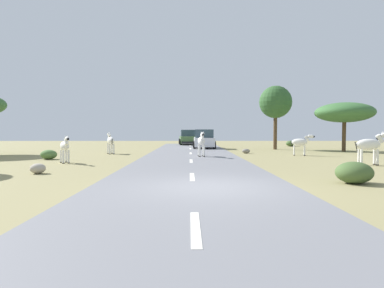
{
  "coord_description": "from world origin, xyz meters",
  "views": [
    {
      "loc": [
        -0.58,
        -9.34,
        1.65
      ],
      "look_at": [
        -0.42,
        9.42,
        0.9
      ],
      "focal_mm": 30.6,
      "sensor_mm": 36.0,
      "label": 1
    }
  ],
  "objects_px": {
    "zebra_3": "(65,146)",
    "bush_1": "(354,173)",
    "bush_3": "(291,144)",
    "zebra_2": "(110,141)",
    "tree_2": "(276,102)",
    "car_1": "(204,140)",
    "zebra_1": "(301,143)",
    "tree_1": "(344,113)",
    "bush_0": "(49,155)",
    "rock_2": "(38,169)",
    "zebra_0": "(201,141)",
    "zebra_4": "(370,145)",
    "car_0": "(188,138)",
    "rock_1": "(246,151)"
  },
  "relations": [
    {
      "from": "zebra_3",
      "to": "bush_1",
      "type": "xyz_separation_m",
      "value": [
        11.56,
        -6.59,
        -0.52
      ]
    },
    {
      "from": "zebra_3",
      "to": "bush_3",
      "type": "xyz_separation_m",
      "value": [
        17.25,
        18.07,
        -0.55
      ]
    },
    {
      "from": "zebra_2",
      "to": "tree_2",
      "type": "xyz_separation_m",
      "value": [
        13.38,
        5.6,
        3.25
      ]
    },
    {
      "from": "car_1",
      "to": "zebra_1",
      "type": "bearing_deg",
      "value": -54.95
    },
    {
      "from": "zebra_3",
      "to": "tree_1",
      "type": "distance_m",
      "value": 21.2
    },
    {
      "from": "bush_0",
      "to": "bush_1",
      "type": "xyz_separation_m",
      "value": [
        13.35,
        -8.82,
        0.07
      ]
    },
    {
      "from": "car_1",
      "to": "rock_2",
      "type": "bearing_deg",
      "value": -112.18
    },
    {
      "from": "tree_1",
      "to": "zebra_0",
      "type": "bearing_deg",
      "value": -153.84
    },
    {
      "from": "zebra_0",
      "to": "zebra_3",
      "type": "xyz_separation_m",
      "value": [
        -7.14,
        -3.7,
        -0.14
      ]
    },
    {
      "from": "zebra_2",
      "to": "car_1",
      "type": "relative_size",
      "value": 0.37
    },
    {
      "from": "car_1",
      "to": "rock_2",
      "type": "relative_size",
      "value": 7.5
    },
    {
      "from": "zebra_0",
      "to": "zebra_4",
      "type": "distance_m",
      "value": 9.3
    },
    {
      "from": "car_0",
      "to": "bush_0",
      "type": "xyz_separation_m",
      "value": [
        -7.98,
        -19.55,
        -0.57
      ]
    },
    {
      "from": "zebra_2",
      "to": "rock_1",
      "type": "xyz_separation_m",
      "value": [
        9.86,
        0.4,
        -0.78
      ]
    },
    {
      "from": "zebra_3",
      "to": "zebra_4",
      "type": "height_order",
      "value": "zebra_4"
    },
    {
      "from": "zebra_3",
      "to": "tree_2",
      "type": "distance_m",
      "value": 19.06
    },
    {
      "from": "bush_3",
      "to": "tree_1",
      "type": "bearing_deg",
      "value": -79.54
    },
    {
      "from": "bush_3",
      "to": "bush_1",
      "type": "bearing_deg",
      "value": -103.01
    },
    {
      "from": "bush_3",
      "to": "rock_1",
      "type": "height_order",
      "value": "bush_3"
    },
    {
      "from": "bush_0",
      "to": "zebra_3",
      "type": "bearing_deg",
      "value": -51.26
    },
    {
      "from": "rock_2",
      "to": "car_0",
      "type": "bearing_deg",
      "value": 77.64
    },
    {
      "from": "zebra_3",
      "to": "bush_3",
      "type": "bearing_deg",
      "value": -164.93
    },
    {
      "from": "zebra_4",
      "to": "bush_1",
      "type": "bearing_deg",
      "value": -29.77
    },
    {
      "from": "car_0",
      "to": "tree_1",
      "type": "distance_m",
      "value": 17.81
    },
    {
      "from": "car_0",
      "to": "bush_1",
      "type": "relative_size",
      "value": 3.88
    },
    {
      "from": "zebra_0",
      "to": "zebra_3",
      "type": "height_order",
      "value": "zebra_0"
    },
    {
      "from": "zebra_1",
      "to": "rock_1",
      "type": "relative_size",
      "value": 2.58
    },
    {
      "from": "zebra_0",
      "to": "car_1",
      "type": "distance_m",
      "value": 10.12
    },
    {
      "from": "car_1",
      "to": "tree_2",
      "type": "height_order",
      "value": "tree_2"
    },
    {
      "from": "bush_0",
      "to": "rock_2",
      "type": "xyz_separation_m",
      "value": [
        2.31,
        -6.36,
        -0.08
      ]
    },
    {
      "from": "zebra_4",
      "to": "car_1",
      "type": "relative_size",
      "value": 0.4
    },
    {
      "from": "zebra_1",
      "to": "rock_1",
      "type": "distance_m",
      "value": 3.98
    },
    {
      "from": "zebra_1",
      "to": "zebra_2",
      "type": "height_order",
      "value": "zebra_2"
    },
    {
      "from": "rock_1",
      "to": "rock_2",
      "type": "distance_m",
      "value": 15.15
    },
    {
      "from": "zebra_2",
      "to": "zebra_1",
      "type": "bearing_deg",
      "value": -31.04
    },
    {
      "from": "zebra_0",
      "to": "rock_2",
      "type": "xyz_separation_m",
      "value": [
        -6.62,
        -7.83,
        -0.8
      ]
    },
    {
      "from": "zebra_3",
      "to": "zebra_4",
      "type": "xyz_separation_m",
      "value": [
        15.11,
        -1.09,
        0.12
      ]
    },
    {
      "from": "zebra_1",
      "to": "car_0",
      "type": "height_order",
      "value": "car_0"
    },
    {
      "from": "zebra_3",
      "to": "bush_0",
      "type": "distance_m",
      "value": 2.92
    },
    {
      "from": "zebra_2",
      "to": "tree_2",
      "type": "bearing_deg",
      "value": -1.06
    },
    {
      "from": "tree_2",
      "to": "rock_1",
      "type": "relative_size",
      "value": 9.65
    },
    {
      "from": "tree_1",
      "to": "bush_1",
      "type": "height_order",
      "value": "tree_1"
    },
    {
      "from": "tree_2",
      "to": "bush_3",
      "type": "bearing_deg",
      "value": 60.61
    },
    {
      "from": "zebra_3",
      "to": "tree_2",
      "type": "xyz_separation_m",
      "value": [
        14.07,
        12.42,
        3.34
      ]
    },
    {
      "from": "zebra_4",
      "to": "rock_2",
      "type": "distance_m",
      "value": 14.93
    },
    {
      "from": "zebra_4",
      "to": "zebra_2",
      "type": "bearing_deg",
      "value": -115.61
    },
    {
      "from": "tree_2",
      "to": "bush_3",
      "type": "height_order",
      "value": "tree_2"
    },
    {
      "from": "car_1",
      "to": "tree_2",
      "type": "relative_size",
      "value": 0.77
    },
    {
      "from": "car_0",
      "to": "bush_1",
      "type": "bearing_deg",
      "value": 96.56
    },
    {
      "from": "bush_0",
      "to": "bush_1",
      "type": "height_order",
      "value": "bush_1"
    }
  ]
}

